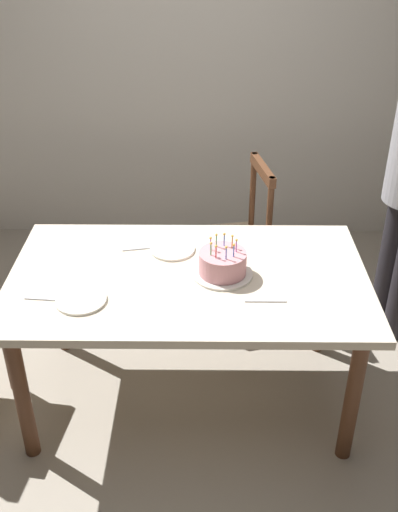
% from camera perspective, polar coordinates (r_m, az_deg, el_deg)
% --- Properties ---
extents(ground, '(6.40, 6.40, 0.00)m').
position_cam_1_polar(ground, '(3.22, -0.91, -13.09)').
color(ground, '#9E9384').
extents(back_wall, '(6.40, 0.10, 2.60)m').
position_cam_1_polar(back_wall, '(4.26, -0.47, 18.32)').
color(back_wall, beige).
rests_on(back_wall, ground).
extents(dining_table, '(1.66, 0.97, 0.75)m').
position_cam_1_polar(dining_table, '(2.80, -1.03, -3.28)').
color(dining_table, beige).
rests_on(dining_table, ground).
extents(birthday_cake, '(0.28, 0.28, 0.19)m').
position_cam_1_polar(birthday_cake, '(2.72, 2.27, -0.75)').
color(birthday_cake, silver).
rests_on(birthday_cake, dining_table).
extents(plate_near_celebrant, '(0.22, 0.22, 0.01)m').
position_cam_1_polar(plate_near_celebrant, '(2.62, -11.22, -4.17)').
color(plate_near_celebrant, silver).
rests_on(plate_near_celebrant, dining_table).
extents(plate_far_side, '(0.22, 0.22, 0.01)m').
position_cam_1_polar(plate_far_side, '(2.94, -2.56, 0.64)').
color(plate_far_side, silver).
rests_on(plate_far_side, dining_table).
extents(fork_near_celebrant, '(0.18, 0.03, 0.01)m').
position_cam_1_polar(fork_near_celebrant, '(2.67, -14.54, -4.00)').
color(fork_near_celebrant, silver).
rests_on(fork_near_celebrant, dining_table).
extents(fork_far_side, '(0.18, 0.05, 0.01)m').
position_cam_1_polar(fork_far_side, '(2.96, -5.64, 0.74)').
color(fork_far_side, silver).
rests_on(fork_far_side, dining_table).
extents(fork_near_guest, '(0.18, 0.02, 0.01)m').
position_cam_1_polar(fork_near_guest, '(2.59, 6.36, -4.28)').
color(fork_near_guest, silver).
rests_on(fork_near_guest, dining_table).
extents(chair_spindle_back, '(0.52, 0.52, 0.95)m').
position_cam_1_polar(chair_spindle_back, '(3.60, 3.12, 1.28)').
color(chair_spindle_back, tan).
rests_on(chair_spindle_back, ground).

